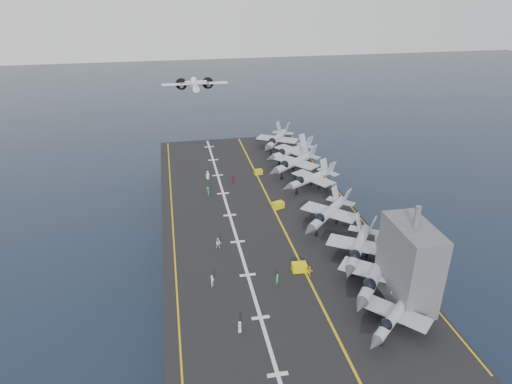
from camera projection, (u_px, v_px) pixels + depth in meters
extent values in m
plane|color=#142135|center=(260.00, 257.00, 94.21)|extent=(500.00, 500.00, 0.00)
cube|color=#56595E|center=(260.00, 236.00, 92.07)|extent=(36.00, 90.00, 10.00)
cube|color=black|center=(260.00, 213.00, 89.84)|extent=(38.00, 92.00, 0.40)
cube|color=gold|center=(275.00, 211.00, 90.26)|extent=(0.35, 90.00, 0.02)
cube|color=silver|center=(230.00, 215.00, 88.71)|extent=(0.50, 90.00, 0.02)
cube|color=gold|center=(173.00, 220.00, 86.80)|extent=(0.25, 90.00, 0.02)
cube|color=gold|center=(349.00, 204.00, 92.94)|extent=(0.25, 90.00, 0.02)
imported|color=silver|center=(240.00, 327.00, 59.27)|extent=(0.88, 1.14, 1.69)
imported|color=silver|center=(212.00, 281.00, 68.11)|extent=(1.24, 1.33, 1.85)
imported|color=silver|center=(218.00, 243.00, 77.46)|extent=(1.34, 1.02, 2.02)
imported|color=#268C33|center=(208.00, 191.00, 96.29)|extent=(1.08, 1.34, 1.95)
imported|color=maroon|center=(233.00, 179.00, 102.28)|extent=(1.28, 1.12, 1.79)
imported|color=white|center=(208.00, 175.00, 104.04)|extent=(1.32, 0.99, 2.01)
imported|color=green|center=(277.00, 279.00, 68.44)|extent=(1.32, 1.28, 1.84)
imported|color=yellow|center=(310.00, 272.00, 70.16)|extent=(1.15, 0.79, 1.87)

